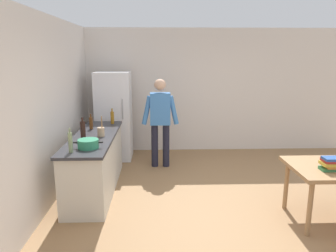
{
  "coord_description": "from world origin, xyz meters",
  "views": [
    {
      "loc": [
        -1.0,
        -4.04,
        2.14
      ],
      "look_at": [
        -0.83,
        0.99,
        1.0
      ],
      "focal_mm": 33.84,
      "sensor_mm": 36.0,
      "label": 1
    }
  ],
  "objects": [
    {
      "name": "book_stack",
      "position": [
        1.13,
        -0.45,
        0.84
      ],
      "size": [
        0.26,
        0.19,
        0.17
      ],
      "color": "#387A47",
      "rests_on": "dining_table"
    },
    {
      "name": "bottle_wine_dark",
      "position": [
        -2.1,
        0.54,
        1.05
      ],
      "size": [
        0.08,
        0.08,
        0.34
      ],
      "color": "black",
      "rests_on": "kitchen_counter"
    },
    {
      "name": "bottle_beer_brown",
      "position": [
        -2.13,
        1.24,
        1.01
      ],
      "size": [
        0.06,
        0.06,
        0.26
      ],
      "color": "#5B3314",
      "rests_on": "kitchen_counter"
    },
    {
      "name": "refrigerator",
      "position": [
        -1.9,
        2.4,
        0.9
      ],
      "size": [
        0.7,
        0.67,
        1.8
      ],
      "color": "white",
      "rests_on": "ground_plane"
    },
    {
      "name": "person",
      "position": [
        -0.95,
        1.85,
        0.98
      ],
      "size": [
        0.7,
        0.22,
        1.7
      ],
      "color": "#1E1E2D",
      "rests_on": "ground_plane"
    },
    {
      "name": "bottle_oil_amber",
      "position": [
        -1.83,
        1.67,
        1.02
      ],
      "size": [
        0.06,
        0.06,
        0.28
      ],
      "color": "#996619",
      "rests_on": "kitchen_counter"
    },
    {
      "name": "bottle_vinegar_tall",
      "position": [
        -2.13,
        -0.07,
        1.04
      ],
      "size": [
        0.06,
        0.06,
        0.32
      ],
      "color": "gray",
      "rests_on": "kitchen_counter"
    },
    {
      "name": "wall_back",
      "position": [
        0.0,
        3.0,
        1.35
      ],
      "size": [
        6.4,
        0.12,
        2.7
      ],
      "primitive_type": "cube",
      "color": "silver",
      "rests_on": "ground_plane"
    },
    {
      "name": "wall_left",
      "position": [
        -2.6,
        0.2,
        1.35
      ],
      "size": [
        0.12,
        5.6,
        2.7
      ],
      "primitive_type": "cube",
      "color": "silver",
      "rests_on": "ground_plane"
    },
    {
      "name": "ground_plane",
      "position": [
        0.0,
        0.0,
        0.0
      ],
      "size": [
        14.0,
        14.0,
        0.0
      ],
      "primitive_type": "plane",
      "color": "#936D47"
    },
    {
      "name": "kitchen_counter",
      "position": [
        -2.0,
        0.8,
        0.45
      ],
      "size": [
        0.64,
        2.2,
        0.9
      ],
      "color": "beige",
      "rests_on": "ground_plane"
    },
    {
      "name": "utensil_jar",
      "position": [
        -1.88,
        0.74,
        0.98
      ],
      "size": [
        0.11,
        0.11,
        0.32
      ],
      "color": "tan",
      "rests_on": "kitchen_counter"
    },
    {
      "name": "cooking_pot",
      "position": [
        -1.94,
        0.11,
        0.96
      ],
      "size": [
        0.4,
        0.28,
        0.12
      ],
      "color": "#2D845B",
      "rests_on": "kitchen_counter"
    }
  ]
}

